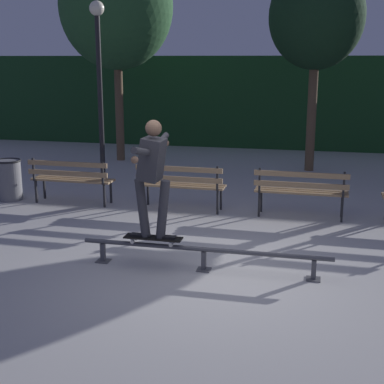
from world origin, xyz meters
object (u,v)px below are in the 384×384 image
Objects in this scene: grind_rail at (204,253)px; trash_can at (9,179)px; skateboard at (153,238)px; skateboarder at (152,169)px; park_bench_leftmost at (71,176)px; park_bench_right_center at (301,188)px; park_bench_left_center at (180,182)px; lamp_post_left at (99,69)px; tree_behind_benches at (317,17)px; tree_far_left at (116,6)px.

grind_rail is 4.15× the size of trash_can.
skateboard is 0.94m from skateboarder.
skateboard is at bearing -48.06° from park_bench_leftmost.
grind_rail is 2.07× the size of park_bench_right_center.
park_bench_left_center is at bearing 96.70° from skateboard.
lamp_post_left is at bearing 118.99° from skateboarder.
tree_behind_benches reaches higher than skateboard.
trash_can is (-5.62, 0.02, -0.12)m from park_bench_right_center.
skateboard is 0.14× the size of tree_far_left.
skateboarder is at bearing -36.12° from trash_can.
skateboard is 5.86m from lamp_post_left.
park_bench_right_center is at bearing 56.47° from skateboarder.
park_bench_leftmost is 1.00× the size of park_bench_right_center.
tree_behind_benches is 7.81m from trash_can.
grind_rail is 0.59× the size of tree_far_left.
tree_behind_benches reaches higher than trash_can.
park_bench_leftmost is at bearing 180.00° from park_bench_right_center.
park_bench_right_center is (1.13, 2.75, 0.30)m from grind_rail.
grind_rail is at bearing -112.43° from park_bench_right_center.
lamp_post_left is (-3.34, 4.79, 2.24)m from grind_rail.
park_bench_right_center is 5.31m from tree_behind_benches.
park_bench_leftmost is at bearing -84.90° from lamp_post_left.
lamp_post_left is (-2.65, 4.79, 1.15)m from skateboarder.
skateboarder is 0.40× the size of lamp_post_left.
park_bench_right_center is at bearing -24.54° from lamp_post_left.
tree_behind_benches reaches higher than lamp_post_left.
park_bench_right_center is at bearing -42.77° from tree_far_left.
skateboarder is at bearing -0.38° from skateboard.
lamp_post_left is (-2.33, 2.04, 1.94)m from park_bench_left_center.
park_bench_left_center is 3.47m from trash_can.
grind_rail is 2.13× the size of skateboarder.
park_bench_leftmost is 2.15m from park_bench_left_center.
park_bench_right_center is at bearing 0.00° from park_bench_leftmost.
park_bench_leftmost reaches higher than trash_can.
trash_can is (-4.48, 2.77, 0.17)m from grind_rail.
tree_far_left reaches higher than trash_can.
tree_behind_benches is 6.11× the size of trash_can.
park_bench_leftmost is 1.33m from trash_can.
park_bench_right_center is at bearing 56.43° from skateboard.
tree_far_left is at bearing 101.62° from lamp_post_left.
lamp_post_left reaches higher than park_bench_right_center.
skateboard is 0.98× the size of trash_can.
skateboard is at bearing -83.30° from park_bench_left_center.
lamp_post_left is (0.53, -2.59, -1.53)m from tree_far_left.
tree_far_left is (-3.19, 7.38, 2.68)m from skateboarder.
park_bench_right_center is at bearing 67.57° from grind_rail.
park_bench_leftmost reaches higher than grind_rail.
trash_can is at bearing 143.88° from skateboarder.
park_bench_leftmost is 0.33× the size of tree_behind_benches.
park_bench_right_center is 0.33× the size of tree_behind_benches.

